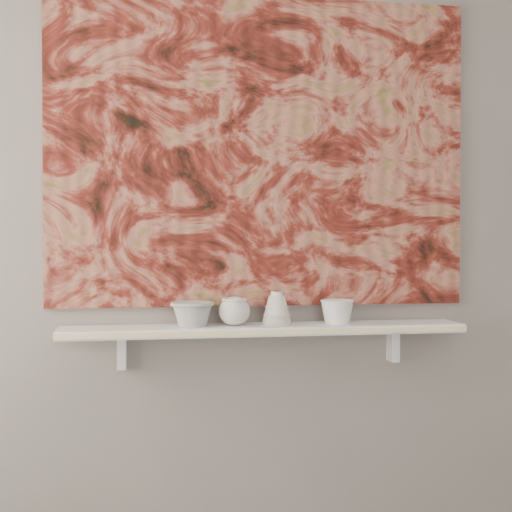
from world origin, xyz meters
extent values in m
plane|color=slate|center=(0.00, 1.60, 1.35)|extent=(3.60, 0.00, 3.60)
cube|color=white|center=(0.00, 1.51, 0.92)|extent=(1.40, 0.18, 0.03)
cube|color=#F6E6A4|center=(0.00, 1.41, 0.92)|extent=(1.40, 0.01, 0.02)
cube|color=white|center=(-0.49, 1.57, 0.84)|extent=(0.03, 0.06, 0.12)
cube|color=white|center=(0.49, 1.57, 0.84)|extent=(0.03, 0.06, 0.12)
cube|color=maroon|center=(0.00, 1.59, 1.54)|extent=(1.50, 0.02, 1.10)
cube|color=black|center=(0.45, 1.57, 1.23)|extent=(0.09, 0.00, 0.08)
camera|label=1|loc=(-0.43, -0.92, 1.22)|focal=50.00mm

